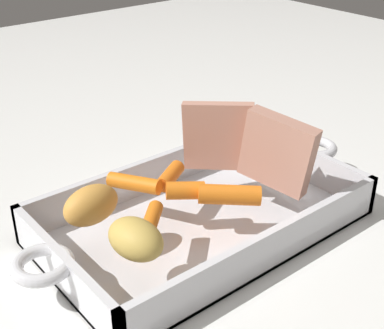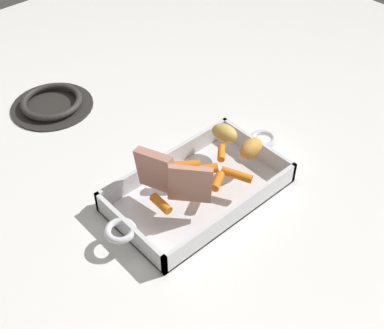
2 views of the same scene
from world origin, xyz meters
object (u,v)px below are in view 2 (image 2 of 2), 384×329
baby_carrot_southwest (206,168)px  potato_golden_small (251,148)px  baby_carrot_northwest (184,166)px  roast_slice_outer (156,170)px  baby_carrot_long (221,153)px  stove_burner_rear (52,103)px  baby_carrot_center_left (237,175)px  baby_carrot_center_right (218,181)px  potato_near_roast (225,133)px  baby_carrot_northeast (161,204)px  roast_slice_thick (190,184)px  roasting_dish (198,190)px

baby_carrot_southwest → potato_golden_small: bearing=165.2°
baby_carrot_northwest → roast_slice_outer: bearing=-1.9°
baby_carrot_long → baby_carrot_northwest: baby_carrot_northwest is taller
roast_slice_outer → stove_burner_rear: bearing=-91.4°
baby_carrot_center_left → baby_carrot_northwest: (0.06, -0.09, 0.00)m
baby_carrot_long → stove_burner_rear: 0.47m
roast_slice_outer → potato_golden_small: size_ratio=1.34×
baby_carrot_southwest → baby_carrot_northwest: size_ratio=0.63×
baby_carrot_long → baby_carrot_center_right: 0.08m
potato_near_roast → baby_carrot_long: bearing=38.5°
baby_carrot_northeast → stove_burner_rear: size_ratio=0.23×
baby_carrot_northwest → stove_burner_rear: bearing=-82.3°
roast_slice_thick → potato_golden_small: bearing=-177.4°
baby_carrot_center_right → baby_carrot_northeast: same height
roast_slice_outer → stove_burner_rear: size_ratio=0.40×
baby_carrot_northeast → potato_golden_small: size_ratio=0.77×
roasting_dish → stove_burner_rear: size_ratio=2.20×
baby_carrot_northwest → roasting_dish: bearing=98.6°
baby_carrot_southwest → baby_carrot_northeast: bearing=5.9°
baby_carrot_center_left → stove_burner_rear: size_ratio=0.31×
baby_carrot_center_right → potato_near_roast: size_ratio=0.75×
baby_carrot_southwest → stove_burner_rear: 0.47m
baby_carrot_southwest → baby_carrot_center_right: bearing=79.2°
roast_slice_thick → stove_burner_rear: size_ratio=0.41×
baby_carrot_southwest → baby_carrot_northwest: 0.04m
roast_slice_thick → baby_carrot_center_right: size_ratio=1.85×
baby_carrot_center_right → baby_carrot_northeast: bearing=-13.1°
roast_slice_thick → baby_carrot_northeast: 0.07m
roast_slice_outer → stove_burner_rear: (-0.01, -0.43, -0.08)m
baby_carrot_center_left → baby_carrot_northwest: bearing=-54.4°
roast_slice_outer → baby_carrot_northeast: 0.07m
baby_carrot_southwest → baby_carrot_northeast: 0.13m
baby_carrot_long → baby_carrot_southwest: baby_carrot_southwest is taller
baby_carrot_northwest → potato_golden_small: size_ratio=1.09×
roast_slice_outer → baby_carrot_center_left: 0.16m
baby_carrot_northeast → stove_burner_rear: bearing=-94.8°
roast_slice_outer → roasting_dish: bearing=151.7°
baby_carrot_center_right → potato_golden_small: 0.11m
stove_burner_rear → baby_carrot_northwest: bearing=97.7°
potato_near_roast → stove_burner_rear: bearing=-66.0°
potato_near_roast → stove_burner_rear: size_ratio=0.29×
potato_near_roast → roast_slice_thick: bearing=25.3°
roast_slice_outer → baby_carrot_southwest: 0.11m
stove_burner_rear → roasting_dish: bearing=97.8°
roasting_dish → baby_carrot_northwest: bearing=-81.4°
roast_slice_outer → baby_carrot_southwest: size_ratio=1.95×
roast_slice_outer → potato_near_roast: roast_slice_outer is taller
baby_carrot_center_right → potato_near_roast: (-0.11, -0.09, 0.01)m
roast_slice_thick → baby_carrot_southwest: 0.09m
baby_carrot_center_left → roast_slice_outer: bearing=-34.4°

